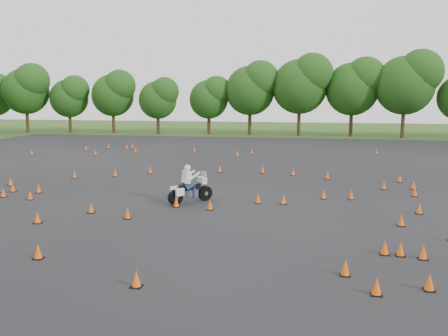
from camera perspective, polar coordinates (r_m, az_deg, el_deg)
ground at (r=23.36m, az=-1.79°, el=-4.34°), size 140.00×140.00×0.00m
asphalt_pad at (r=29.13m, az=0.71°, el=-1.75°), size 62.00×62.00×0.00m
treeline at (r=57.71m, az=7.76°, el=7.81°), size 86.91×31.99×10.69m
traffic_cones at (r=28.76m, az=-0.18°, el=-1.43°), size 36.10×33.23×0.45m
rider_white at (r=23.88m, az=-3.88°, el=-1.78°), size 2.18×2.27×1.86m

